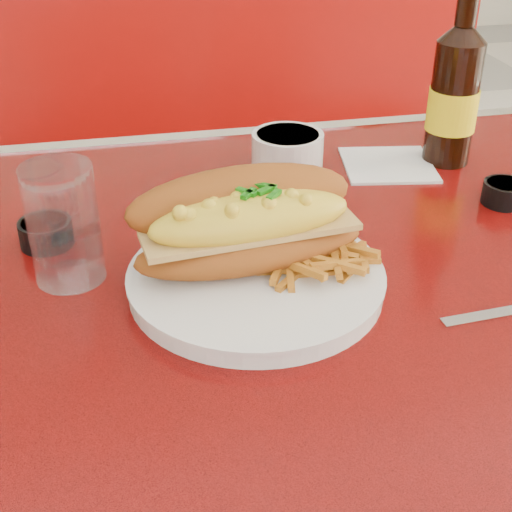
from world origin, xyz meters
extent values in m
cube|color=red|center=(0.00, 0.00, 0.75)|extent=(1.20, 0.80, 0.04)
cube|color=white|center=(0.00, 0.40, 0.75)|extent=(1.22, 0.03, 0.04)
cylinder|color=white|center=(0.00, 0.00, 0.37)|extent=(0.09, 0.09, 0.72)
cube|color=#9B0E0A|center=(0.00, 0.78, 0.23)|extent=(1.20, 0.50, 0.45)
cube|color=#9B0E0A|center=(0.00, 1.00, 0.68)|extent=(1.20, 0.08, 0.45)
cylinder|color=silver|center=(-0.16, -0.05, 0.78)|extent=(0.32, 0.32, 0.02)
cylinder|color=silver|center=(-0.16, -0.05, 0.79)|extent=(0.33, 0.33, 0.00)
ellipsoid|color=#9D5019|center=(-0.16, -0.03, 0.81)|extent=(0.26, 0.11, 0.05)
cube|color=tan|center=(-0.16, -0.03, 0.83)|extent=(0.23, 0.09, 0.01)
ellipsoid|color=yellow|center=(-0.16, -0.03, 0.85)|extent=(0.22, 0.09, 0.05)
ellipsoid|color=#9D5019|center=(-0.17, 0.00, 0.85)|extent=(0.26, 0.12, 0.10)
cube|color=#BBBBBF|center=(-0.11, 0.00, 0.79)|extent=(0.08, 0.10, 0.00)
cube|color=#BBBBBF|center=(-0.15, 0.06, 0.79)|extent=(0.03, 0.03, 0.00)
cylinder|color=silver|center=(-0.06, 0.24, 0.80)|extent=(0.11, 0.11, 0.06)
cylinder|color=black|center=(-0.06, 0.24, 0.82)|extent=(0.09, 0.09, 0.01)
cylinder|color=black|center=(-0.38, 0.09, 0.79)|extent=(0.07, 0.07, 0.03)
cylinder|color=#F18657|center=(-0.38, 0.09, 0.80)|extent=(0.06, 0.06, 0.01)
cylinder|color=black|center=(0.20, 0.08, 0.78)|extent=(0.08, 0.08, 0.03)
cylinder|color=#F18657|center=(0.20, 0.08, 0.80)|extent=(0.07, 0.07, 0.01)
cylinder|color=black|center=(0.18, 0.23, 0.86)|extent=(0.08, 0.08, 0.17)
cone|color=black|center=(0.18, 0.23, 0.96)|extent=(0.08, 0.08, 0.03)
cylinder|color=yellow|center=(0.18, 0.23, 0.85)|extent=(0.09, 0.09, 0.06)
cylinder|color=#ABCCDC|center=(-0.35, 0.02, 0.84)|extent=(0.08, 0.08, 0.13)
cube|color=#BBBBBF|center=(0.07, -0.15, 0.77)|extent=(0.12, 0.02, 0.00)
cube|color=white|center=(0.09, 0.23, 0.77)|extent=(0.15, 0.15, 0.00)
camera|label=1|loc=(-0.29, -0.67, 1.19)|focal=50.00mm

